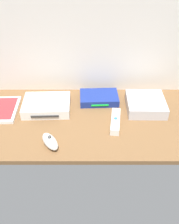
% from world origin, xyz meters
% --- Properties ---
extents(ground_plane, '(1.00, 0.48, 0.02)m').
position_xyz_m(ground_plane, '(0.00, 0.00, -0.01)').
color(ground_plane, brown).
rests_on(ground_plane, ground).
extents(back_wall, '(1.10, 0.01, 0.64)m').
position_xyz_m(back_wall, '(0.00, 0.25, 0.32)').
color(back_wall, silver).
rests_on(back_wall, ground).
extents(game_console, '(0.22, 0.17, 0.04)m').
position_xyz_m(game_console, '(-0.19, 0.07, 0.02)').
color(game_console, white).
rests_on(game_console, ground_plane).
extents(mini_computer, '(0.17, 0.17, 0.05)m').
position_xyz_m(mini_computer, '(0.26, 0.08, 0.03)').
color(mini_computer, silver).
rests_on(mini_computer, ground_plane).
extents(game_case, '(0.14, 0.19, 0.02)m').
position_xyz_m(game_case, '(-0.40, 0.06, 0.01)').
color(game_case, white).
rests_on(game_case, ground_plane).
extents(network_router, '(0.18, 0.13, 0.03)m').
position_xyz_m(network_router, '(0.05, 0.14, 0.02)').
color(network_router, navy).
rests_on(network_router, ground_plane).
extents(remote_wand, '(0.05, 0.15, 0.03)m').
position_xyz_m(remote_wand, '(0.11, -0.03, 0.02)').
color(remote_wand, white).
rests_on(remote_wand, ground_plane).
extents(remote_nunchuk, '(0.09, 0.11, 0.05)m').
position_xyz_m(remote_nunchuk, '(-0.15, -0.16, 0.02)').
color(remote_nunchuk, white).
rests_on(remote_nunchuk, ground_plane).
extents(remote_classic_pad, '(0.14, 0.08, 0.02)m').
position_xyz_m(remote_classic_pad, '(-0.21, 0.07, 0.05)').
color(remote_classic_pad, white).
rests_on(remote_classic_pad, game_console).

